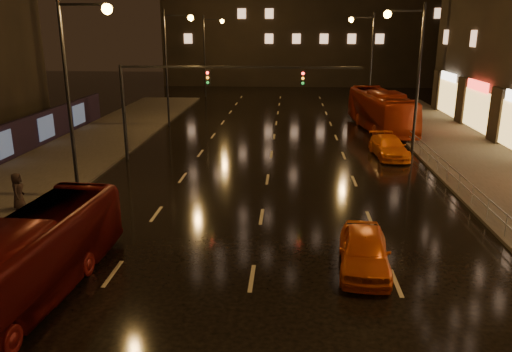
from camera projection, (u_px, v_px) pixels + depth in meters
The scene contains 9 objects.
ground at pixel (270, 162), 32.84m from camera, with size 140.00×140.00×0.00m, color black.
sidewalk_left at pixel (34, 179), 28.91m from camera, with size 7.00×70.00×0.15m, color #38332D.
traffic_signal at pixel (192, 89), 31.82m from camera, with size 15.31×0.32×6.20m.
railing_right at pixel (438, 159), 30.01m from camera, with size 0.05×56.00×1.00m.
bus_red at pixel (25, 262), 15.68m from camera, with size 2.32×9.90×2.76m, color #5C0E0D.
bus_curb at pixel (381, 110), 42.69m from camera, with size 2.84×12.14×3.38m, color #99280F.
taxi_near at pixel (364, 250), 17.98m from camera, with size 1.77×4.39×1.50m, color #D65414.
taxi_far at pixel (389, 147), 33.89m from camera, with size 1.97×4.84×1.41m, color orange.
pedestrian_c at pixel (18, 191), 23.68m from camera, with size 0.86×0.56×1.75m, color black.
Camera 1 is at (1.22, -11.74, 8.43)m, focal length 35.00 mm.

